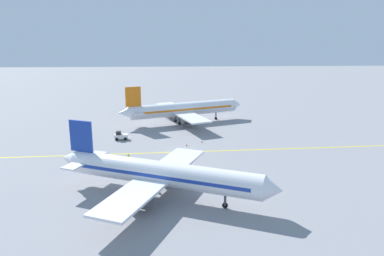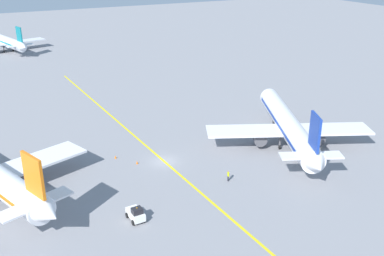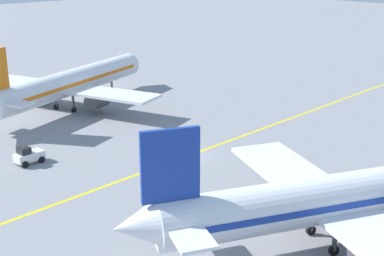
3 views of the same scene
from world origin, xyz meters
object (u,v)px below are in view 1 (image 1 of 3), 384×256
airplane_at_gate (183,109)px  airplane_adjacent_stand (160,174)px  ground_crew_worker (128,158)px  traffic_cone_mid_apron (187,145)px  baggage_tug_white (121,136)px  traffic_cone_near_nose (202,141)px

airplane_at_gate → airplane_adjacent_stand: size_ratio=1.02×
ground_crew_worker → airplane_at_gate: bearing=160.5°
traffic_cone_mid_apron → baggage_tug_white: bearing=-110.8°
traffic_cone_near_nose → baggage_tug_white: bearing=-100.0°
airplane_adjacent_stand → baggage_tug_white: bearing=-162.3°
airplane_at_gate → traffic_cone_near_nose: size_ratio=62.42×
airplane_adjacent_stand → ground_crew_worker: (-15.80, -6.50, -2.80)m
baggage_tug_white → traffic_cone_near_nose: 18.70m
baggage_tug_white → traffic_cone_near_nose: (3.25, 18.40, -0.63)m
airplane_adjacent_stand → traffic_cone_near_nose: size_ratio=61.24×
baggage_tug_white → ground_crew_worker: baggage_tug_white is taller
ground_crew_worker → traffic_cone_near_nose: bearing=129.9°
baggage_tug_white → traffic_cone_mid_apron: baggage_tug_white is taller
ground_crew_worker → traffic_cone_mid_apron: size_ratio=3.05×
airplane_adjacent_stand → traffic_cone_near_nose: airplane_adjacent_stand is taller
airplane_at_gate → traffic_cone_near_nose: bearing=11.0°
airplane_adjacent_stand → traffic_cone_near_nose: bearing=163.5°
ground_crew_worker → traffic_cone_mid_apron: ground_crew_worker is taller
baggage_tug_white → traffic_cone_near_nose: size_ratio=5.61×
airplane_adjacent_stand → traffic_cone_mid_apron: airplane_adjacent_stand is taller
ground_crew_worker → traffic_cone_near_nose: 19.40m
baggage_tug_white → ground_crew_worker: size_ratio=1.84×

